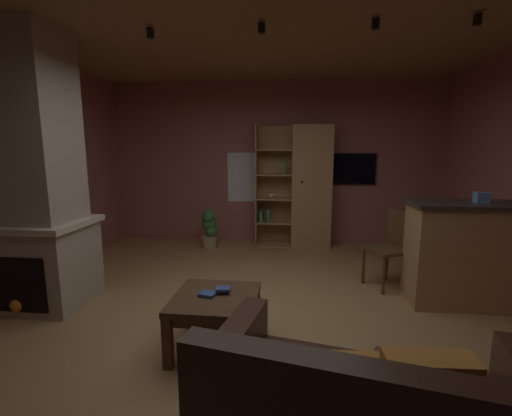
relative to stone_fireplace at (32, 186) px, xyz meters
name	(u,v)px	position (x,y,z in m)	size (l,w,h in m)	color
floor	(251,324)	(2.28, -0.19, -1.28)	(5.67, 6.07, 0.02)	#A37A4C
wall_back	(273,163)	(2.28, 2.87, 0.13)	(5.79, 0.06, 2.80)	#9E5B56
ceiling	(251,5)	(2.28, -0.19, 1.54)	(5.67, 6.07, 0.02)	#8E6B47
window_pane_back	(243,177)	(1.76, 2.84, -0.12)	(0.56, 0.01, 0.86)	white
stone_fireplace	(32,186)	(0.00, 0.00, 0.00)	(1.04, 0.84, 2.80)	tan
bookshelf_cabinet	(306,188)	(2.87, 2.60, -0.26)	(1.26, 0.41, 2.03)	#A87F51
kitchen_bar_counter	(485,254)	(4.67, 0.49, -0.71)	(1.56, 0.58, 1.10)	#A87F51
tissue_box	(481,198)	(4.57, 0.48, -0.11)	(0.12, 0.12, 0.11)	#598CBF
coffee_table	(216,306)	(2.04, -0.64, -0.89)	(0.68, 0.69, 0.46)	#4C331E
table_book_0	(208,294)	(1.98, -0.65, -0.79)	(0.13, 0.11, 0.03)	#2D4C8C
table_book_1	(223,289)	(2.10, -0.59, -0.77)	(0.12, 0.10, 0.02)	#2D4C8C
dining_chair	(392,244)	(3.85, 0.91, -0.74)	(0.57, 0.57, 0.92)	#4C331E
potted_floor_plant	(209,228)	(1.26, 2.31, -0.94)	(0.26, 0.29, 0.65)	#9E896B
wall_mounted_tv	(347,169)	(3.56, 2.81, 0.04)	(0.93, 0.06, 0.53)	black
track_light_spot_0	(55,38)	(0.29, 0.17, 1.46)	(0.07, 0.07, 0.09)	black
track_light_spot_1	(150,33)	(1.28, 0.14, 1.46)	(0.07, 0.07, 0.09)	black
track_light_spot_2	(262,28)	(2.35, 0.11, 1.46)	(0.07, 0.07, 0.09)	black
track_light_spot_3	(376,24)	(3.35, 0.12, 1.46)	(0.07, 0.07, 0.09)	black
track_light_spot_4	(477,20)	(4.19, 0.11, 1.46)	(0.07, 0.07, 0.09)	black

